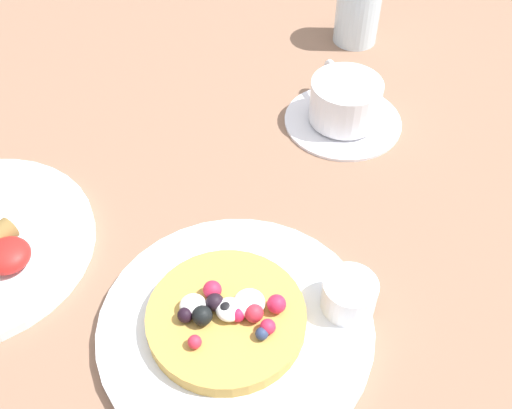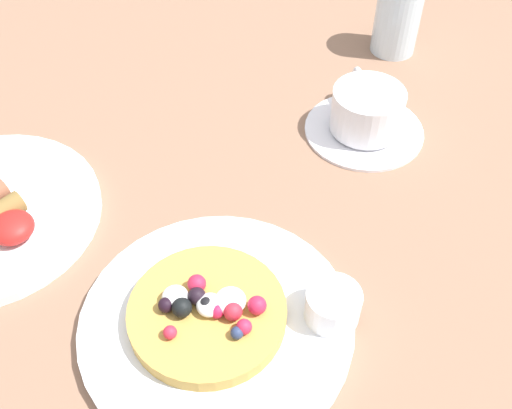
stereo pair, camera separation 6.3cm
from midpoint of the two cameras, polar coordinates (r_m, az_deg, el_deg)
name	(u,v)px [view 1 (the left image)]	position (r m, az deg, el deg)	size (l,w,h in m)	color
ground_plane	(244,244)	(0.67, -3.77, -3.85)	(2.05, 1.53, 0.03)	#85614B
pancake_plate	(236,327)	(0.59, -4.99, -11.44)	(0.26, 0.26, 0.01)	white
pancake_with_berries	(227,317)	(0.58, -5.89, -10.49)	(0.15, 0.15, 0.03)	#BF9342
syrup_ramekin	(349,294)	(0.58, 5.59, -8.49)	(0.05, 0.05, 0.03)	white
coffee_saucer	(343,120)	(0.79, 5.82, 7.71)	(0.15, 0.15, 0.01)	white
coffee_cup	(345,99)	(0.78, 5.97, 9.56)	(0.09, 0.12, 0.05)	white
water_glass	(358,10)	(0.93, 7.47, 17.41)	(0.06, 0.06, 0.10)	silver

